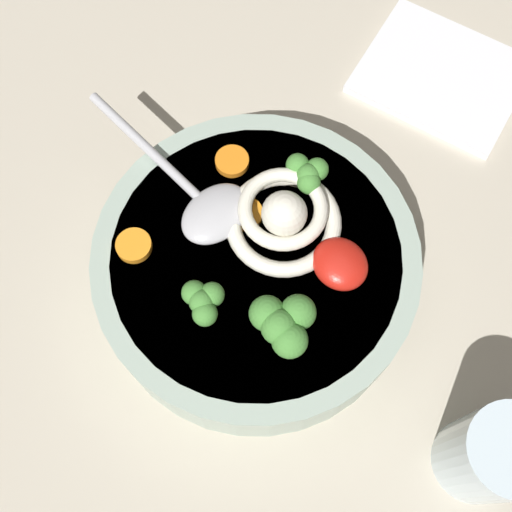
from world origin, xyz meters
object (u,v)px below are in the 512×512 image
at_px(soup_bowl, 256,270).
at_px(noodle_pile, 284,217).
at_px(soup_spoon, 204,202).
at_px(folded_napkin, 441,75).
at_px(drinking_glass, 492,455).

bearing_deg(soup_bowl, noodle_pile, -75.95).
xyz_separation_m(soup_bowl, soup_spoon, (0.06, 0.01, 0.04)).
relative_size(soup_bowl, folded_napkin, 1.71).
distance_m(soup_spoon, drinking_glass, 0.28).
height_order(soup_bowl, drinking_glass, drinking_glass).
bearing_deg(noodle_pile, soup_bowl, 104.05).
distance_m(drinking_glass, folded_napkin, 0.36).
bearing_deg(soup_spoon, folded_napkin, -96.55).
bearing_deg(drinking_glass, soup_spoon, 9.76).
xyz_separation_m(soup_spoon, drinking_glass, (-0.28, -0.05, -0.03)).
xyz_separation_m(noodle_pile, folded_napkin, (0.05, -0.24, -0.07)).
height_order(soup_bowl, soup_spoon, soup_spoon).
distance_m(soup_bowl, noodle_pile, 0.06).
relative_size(soup_spoon, drinking_glass, 1.82).
bearing_deg(folded_napkin, drinking_glass, 139.94).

